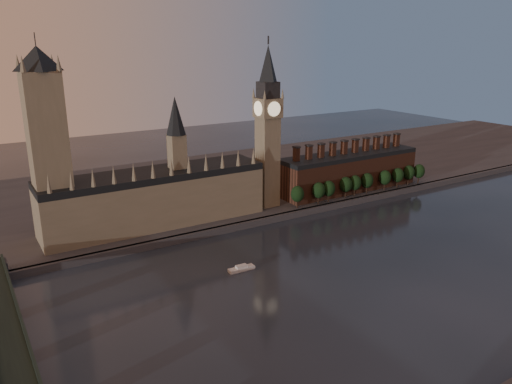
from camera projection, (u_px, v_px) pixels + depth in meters
ground at (375, 279)px, 236.61m from camera, size 900.00×900.00×0.00m
north_bank at (208, 186)px, 381.10m from camera, size 900.00×182.00×4.00m
palace_of_westminster at (156, 195)px, 291.66m from camera, size 130.00×30.30×74.00m
victoria_tower at (48, 142)px, 252.96m from camera, size 24.00×24.00×108.00m
big_ben at (268, 126)px, 314.71m from camera, size 15.00×15.00×107.00m
chimney_block at (348, 171)px, 361.16m from camera, size 110.00×25.00×37.00m
embankment_tree_0 at (297, 194)px, 321.33m from camera, size 8.60×8.60×14.88m
embankment_tree_1 at (319, 190)px, 329.29m from camera, size 8.60×8.60×14.88m
embankment_tree_2 at (329, 189)px, 333.11m from camera, size 8.60×8.60×14.88m
embankment_tree_3 at (346, 184)px, 342.56m from camera, size 8.60×8.60×14.88m
embankment_tree_4 at (355, 183)px, 346.47m from camera, size 8.60×8.60×14.88m
embankment_tree_5 at (367, 180)px, 352.31m from camera, size 8.60×8.60×14.88m
embankment_tree_6 at (385, 178)px, 359.86m from camera, size 8.60×8.60×14.88m
embankment_tree_7 at (398, 175)px, 366.27m from camera, size 8.60×8.60×14.88m
embankment_tree_8 at (409, 172)px, 373.93m from camera, size 8.60×8.60×14.88m
embankment_tree_9 at (419, 171)px, 377.31m from camera, size 8.60×8.60×14.88m
westminster_bridge at (17, 380)px, 154.54m from camera, size 14.00×200.00×11.55m
river_boat at (241, 268)px, 244.87m from camera, size 13.53×4.22×2.68m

